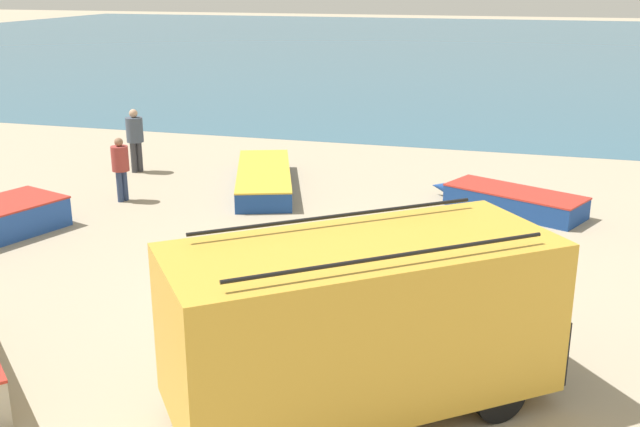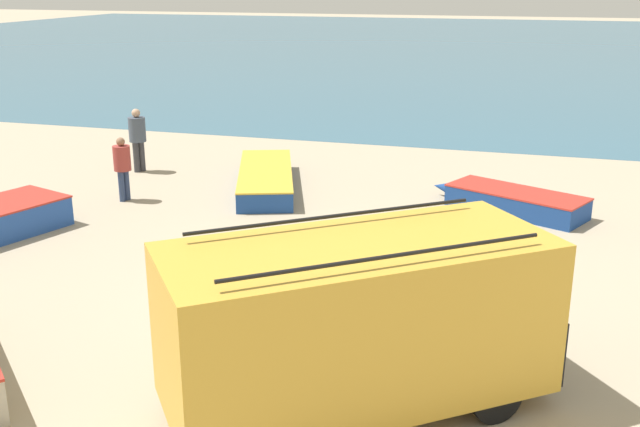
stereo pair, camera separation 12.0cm
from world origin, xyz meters
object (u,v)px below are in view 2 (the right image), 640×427
fishing_rowboat_0 (511,201)px  fishing_rowboat_3 (266,177)px  parked_van (360,320)px  fisherman_2 (137,134)px  fisherman_1 (122,163)px

fishing_rowboat_0 → fishing_rowboat_3: fishing_rowboat_0 is taller
parked_van → fisherman_2: parked_van is taller
fisherman_2 → fisherman_1: bearing=146.2°
parked_van → fisherman_2: (-9.03, 10.38, -0.17)m
fishing_rowboat_3 → fisherman_1: fisherman_1 is taller
fishing_rowboat_0 → parked_van: bearing=106.0°
parked_van → fishing_rowboat_0: 9.63m
fishing_rowboat_0 → fisherman_1: bearing=36.0°
fisherman_1 → fisherman_2: fisherman_2 is taller
fishing_rowboat_0 → fisherman_2: bearing=20.0°
parked_van → fishing_rowboat_3: 11.09m
fishing_rowboat_3 → fisherman_1: 3.79m
parked_van → fisherman_1: (-7.91, 7.63, -0.30)m
parked_van → fisherman_2: bearing=93.1°
parked_van → fishing_rowboat_3: parked_van is taller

